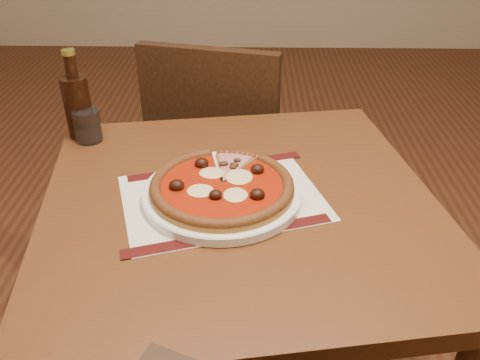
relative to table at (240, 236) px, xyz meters
name	(u,v)px	position (x,y,z in m)	size (l,w,h in m)	color
table	(240,236)	(0.00, 0.00, 0.00)	(0.92, 0.92, 0.75)	brown
chair_far	(221,151)	(-0.08, 0.64, -0.14)	(0.51, 0.51, 0.90)	black
placemat	(222,198)	(-0.04, 0.00, 0.10)	(0.40, 0.28, 0.00)	beige
plate	(222,194)	(-0.04, 0.00, 0.11)	(0.33, 0.33, 0.02)	white
pizza	(222,186)	(-0.04, 0.00, 0.13)	(0.29, 0.29, 0.04)	#AC7729
ham_slice	(236,167)	(-0.01, 0.08, 0.13)	(0.10, 0.14, 0.02)	#AC7729
water_glass	(88,126)	(-0.38, 0.25, 0.14)	(0.07, 0.07, 0.08)	white
bottle	(77,103)	(-0.41, 0.28, 0.19)	(0.07, 0.07, 0.22)	black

